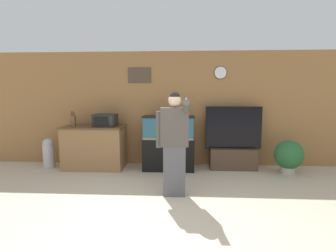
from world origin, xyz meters
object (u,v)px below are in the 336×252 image
(potted_plant, at_px, (289,156))
(tv_on_stand, at_px, (233,151))
(knife_block, at_px, (73,121))
(trash_bin, at_px, (49,152))
(microwave, at_px, (105,120))
(counter_island, at_px, (94,147))
(aquarium_on_stand, at_px, (169,143))
(person_standing, at_px, (174,142))

(potted_plant, bearing_deg, tv_on_stand, 163.31)
(knife_block, relative_size, trash_bin, 0.51)
(microwave, bearing_deg, counter_island, -172.98)
(aquarium_on_stand, height_order, person_standing, person_standing)
(counter_island, bearing_deg, knife_block, -177.41)
(microwave, height_order, knife_block, knife_block)
(tv_on_stand, bearing_deg, counter_island, -177.43)
(microwave, height_order, aquarium_on_stand, microwave)
(microwave, relative_size, aquarium_on_stand, 0.41)
(knife_block, relative_size, aquarium_on_stand, 0.29)
(counter_island, bearing_deg, tv_on_stand, 2.57)
(counter_island, xyz_separation_m, tv_on_stand, (3.06, 0.14, -0.07))
(potted_plant, bearing_deg, knife_block, 177.94)
(counter_island, xyz_separation_m, trash_bin, (-1.06, 0.02, -0.13))
(potted_plant, distance_m, trash_bin, 5.19)
(knife_block, height_order, person_standing, person_standing)
(counter_island, bearing_deg, potted_plant, -2.56)
(counter_island, height_order, person_standing, person_standing)
(aquarium_on_stand, bearing_deg, potted_plant, -4.17)
(aquarium_on_stand, distance_m, person_standing, 1.48)
(aquarium_on_stand, height_order, tv_on_stand, tv_on_stand)
(microwave, bearing_deg, trash_bin, -179.60)
(counter_island, distance_m, tv_on_stand, 3.06)
(knife_block, bearing_deg, trash_bin, 176.03)
(trash_bin, bearing_deg, microwave, 0.40)
(microwave, relative_size, tv_on_stand, 0.36)
(microwave, xyz_separation_m, potted_plant, (3.87, -0.22, -0.69))
(counter_island, relative_size, microwave, 2.73)
(knife_block, distance_m, trash_bin, 0.95)
(knife_block, height_order, trash_bin, knife_block)
(person_standing, xyz_separation_m, potted_plant, (2.32, 1.26, -0.49))
(knife_block, distance_m, potted_plant, 4.63)
(counter_island, distance_m, microwave, 0.66)
(person_standing, bearing_deg, counter_island, 141.44)
(person_standing, distance_m, trash_bin, 3.27)
(knife_block, xyz_separation_m, person_standing, (2.26, -1.43, -0.19))
(counter_island, relative_size, tv_on_stand, 0.97)
(counter_island, relative_size, aquarium_on_stand, 1.13)
(aquarium_on_stand, distance_m, tv_on_stand, 1.43)
(aquarium_on_stand, bearing_deg, knife_block, -179.55)
(tv_on_stand, relative_size, person_standing, 0.82)
(aquarium_on_stand, relative_size, trash_bin, 1.79)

